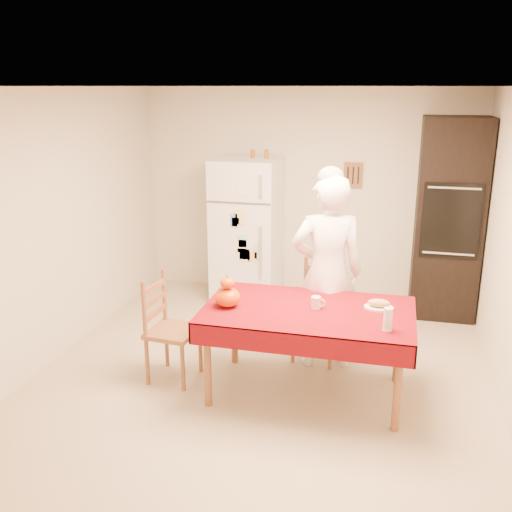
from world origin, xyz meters
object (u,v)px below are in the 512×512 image
(bread_plate, at_px, (379,308))
(wine_glass, at_px, (388,319))
(refrigerator, at_px, (247,230))
(dining_table, at_px, (308,317))
(chair_far, at_px, (320,306))
(oven_cabinet, at_px, (448,219))
(chair_left, at_px, (166,324))
(pumpkin_lower, at_px, (228,297))
(coffee_mug, at_px, (316,302))
(seated_woman, at_px, (327,273))

(bread_plate, bearing_deg, wine_glass, -79.76)
(refrigerator, height_order, wine_glass, refrigerator)
(dining_table, bearing_deg, wine_glass, -23.65)
(chair_far, relative_size, bread_plate, 3.96)
(dining_table, height_order, chair_far, chair_far)
(oven_cabinet, distance_m, chair_far, 1.95)
(bread_plate, bearing_deg, dining_table, -165.47)
(chair_left, distance_m, pumpkin_lower, 0.68)
(chair_left, bearing_deg, dining_table, -83.79)
(coffee_mug, distance_m, pumpkin_lower, 0.72)
(refrigerator, distance_m, coffee_mug, 2.35)
(bread_plate, bearing_deg, coffee_mug, -167.19)
(chair_left, relative_size, pumpkin_lower, 4.50)
(chair_left, bearing_deg, coffee_mug, -82.48)
(dining_table, bearing_deg, refrigerator, 117.12)
(dining_table, xyz_separation_m, coffee_mug, (0.06, 0.03, 0.12))
(coffee_mug, relative_size, bread_plate, 0.42)
(chair_far, xyz_separation_m, pumpkin_lower, (-0.66, -0.82, 0.33))
(chair_far, bearing_deg, pumpkin_lower, -119.94)
(refrigerator, xyz_separation_m, wine_glass, (1.70, -2.37, -0.00))
(chair_far, bearing_deg, bread_plate, -37.07)
(oven_cabinet, relative_size, coffee_mug, 22.00)
(wine_glass, bearing_deg, seated_woman, 123.31)
(dining_table, height_order, pumpkin_lower, pumpkin_lower)
(pumpkin_lower, relative_size, bread_plate, 0.88)
(refrigerator, relative_size, pumpkin_lower, 8.06)
(refrigerator, distance_m, seated_woman, 1.91)
(refrigerator, height_order, coffee_mug, refrigerator)
(refrigerator, xyz_separation_m, seated_woman, (1.15, -1.52, 0.05))
(coffee_mug, height_order, wine_glass, wine_glass)
(dining_table, height_order, chair_left, chair_left)
(oven_cabinet, distance_m, seated_woman, 1.95)
(dining_table, distance_m, coffee_mug, 0.14)
(seated_woman, height_order, wine_glass, seated_woman)
(chair_left, bearing_deg, bread_plate, -79.53)
(oven_cabinet, relative_size, chair_left, 2.32)
(refrigerator, bearing_deg, coffee_mug, -61.30)
(dining_table, xyz_separation_m, bread_plate, (0.56, 0.14, 0.08))
(chair_left, xyz_separation_m, wine_glass, (1.87, -0.25, 0.34))
(chair_far, distance_m, wine_glass, 1.23)
(seated_woman, height_order, pumpkin_lower, seated_woman)
(dining_table, distance_m, wine_glass, 0.71)
(pumpkin_lower, bearing_deg, coffee_mug, 10.45)
(coffee_mug, bearing_deg, refrigerator, 118.70)
(refrigerator, height_order, chair_far, refrigerator)
(bread_plate, bearing_deg, chair_far, 134.06)
(dining_table, xyz_separation_m, pumpkin_lower, (-0.65, -0.10, 0.15))
(bread_plate, bearing_deg, chair_left, -174.65)
(chair_far, height_order, chair_left, same)
(oven_cabinet, bearing_deg, bread_plate, -108.12)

